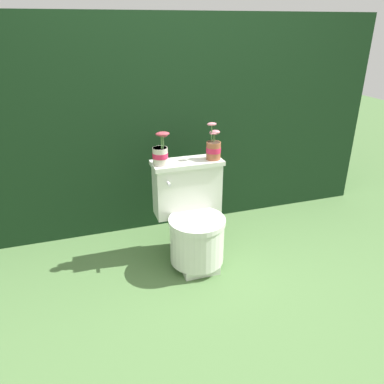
% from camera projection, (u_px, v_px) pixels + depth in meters
% --- Properties ---
extents(ground_plane, '(12.00, 12.00, 0.00)m').
position_uv_depth(ground_plane, '(201.00, 268.00, 2.64)').
color(ground_plane, '#4C703D').
extents(hedge_backdrop, '(3.53, 0.87, 1.66)m').
position_uv_depth(hedge_backdrop, '(159.00, 116.00, 3.28)').
color(hedge_backdrop, black).
rests_on(hedge_backdrop, ground).
extents(toilet, '(0.49, 0.51, 0.72)m').
position_uv_depth(toilet, '(193.00, 219.00, 2.60)').
color(toilet, silver).
rests_on(toilet, ground).
extents(potted_plant_left, '(0.11, 0.11, 0.23)m').
position_uv_depth(potted_plant_left, '(161.00, 153.00, 2.46)').
color(potted_plant_left, beige).
rests_on(potted_plant_left, toilet).
extents(potted_plant_midleft, '(0.10, 0.10, 0.25)m').
position_uv_depth(potted_plant_midleft, '(213.00, 148.00, 2.56)').
color(potted_plant_midleft, '#9E5638').
rests_on(potted_plant_midleft, toilet).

